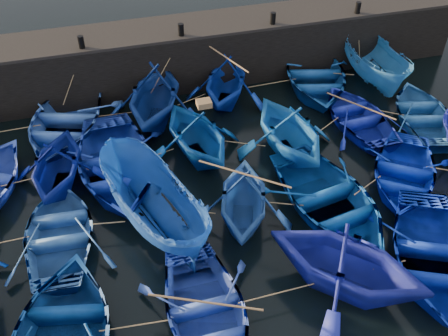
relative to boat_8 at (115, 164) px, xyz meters
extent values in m
plane|color=black|center=(3.58, -4.58, -0.59)|extent=(120.00, 120.00, 0.00)
cube|color=black|center=(3.58, 5.92, 0.66)|extent=(26.00, 2.50, 2.50)
cube|color=black|center=(3.58, 5.92, 1.97)|extent=(26.00, 2.50, 0.12)
cylinder|color=black|center=(-0.42, 5.02, 2.28)|extent=(0.24, 0.24, 0.50)
cylinder|color=black|center=(3.58, 5.02, 2.28)|extent=(0.24, 0.24, 0.50)
cylinder|color=black|center=(7.58, 5.02, 2.28)|extent=(0.24, 0.24, 0.50)
cylinder|color=black|center=(11.58, 5.02, 2.28)|extent=(0.24, 0.24, 0.50)
imported|color=blue|center=(-1.60, 3.20, -0.02)|extent=(5.58, 6.55, 1.15)
imported|color=navy|center=(1.99, 3.09, 0.64)|extent=(5.44, 5.81, 2.46)
imported|color=#0A2C96|center=(5.08, 3.60, 0.46)|extent=(4.82, 5.08, 2.10)
imported|color=navy|center=(9.22, 3.69, -0.02)|extent=(5.28, 6.39, 1.15)
imported|color=#296BAB|center=(11.85, 3.30, 0.40)|extent=(2.24, 5.23, 1.98)
imported|color=navy|center=(-1.88, 0.07, 0.42)|extent=(4.10, 4.49, 2.01)
imported|color=navy|center=(0.00, 0.00, 0.00)|extent=(4.22, 5.80, 1.18)
imported|color=#07438F|center=(3.05, 0.32, 0.51)|extent=(4.43, 4.87, 2.19)
imported|color=blue|center=(6.33, -0.43, 0.56)|extent=(4.20, 4.73, 2.29)
imported|color=#1423A3|center=(9.71, 0.48, -0.14)|extent=(3.33, 4.52, 0.91)
imported|color=#245F9D|center=(12.30, -0.10, -0.13)|extent=(4.25, 5.14, 0.92)
imported|color=#3061B8|center=(-1.97, -2.64, -0.13)|extent=(3.47, 4.65, 0.92)
imported|color=#184BA2|center=(0.88, -2.81, 0.44)|extent=(3.69, 5.68, 2.06)
imported|color=#214F95|center=(3.67, -3.24, 0.39)|extent=(4.27, 4.59, 1.97)
imported|color=navy|center=(6.48, -3.68, -0.04)|extent=(4.67, 5.92, 1.11)
imported|color=#0826D0|center=(9.57, -3.09, -0.13)|extent=(5.23, 5.52, 0.93)
imported|color=blue|center=(1.58, -6.59, -0.12)|extent=(3.24, 4.51, 0.93)
imported|color=#192298|center=(5.57, -6.57, 0.60)|extent=(5.99, 5.98, 2.39)
imported|color=#051F8F|center=(8.41, -6.55, -0.07)|extent=(5.40, 6.09, 1.05)
cube|color=olive|center=(3.35, 0.32, 1.71)|extent=(0.50, 0.42, 0.22)
cylinder|color=tan|center=(-3.85, 3.17, -0.04)|extent=(2.69, 0.10, 0.04)
cylinder|color=tan|center=(0.19, 3.15, -0.04)|extent=(1.79, 0.15, 0.04)
cylinder|color=tan|center=(3.54, 3.34, -0.04)|extent=(1.31, 0.54, 0.04)
cylinder|color=tan|center=(7.15, 3.64, -0.04)|extent=(2.34, 0.12, 0.04)
cylinder|color=tan|center=(10.54, 3.50, -0.04)|extent=(0.84, 0.42, 0.04)
cylinder|color=tan|center=(-3.29, 0.00, -0.04)|extent=(1.02, 0.16, 0.04)
cylinder|color=tan|center=(-0.94, 0.03, -0.04)|extent=(0.10, 0.09, 0.04)
cylinder|color=tan|center=(1.52, 0.16, -0.04)|extent=(1.26, 0.36, 0.04)
cylinder|color=tan|center=(4.69, -0.06, -0.04)|extent=(1.50, 0.79, 0.04)
cylinder|color=tan|center=(8.02, 0.02, -0.04)|extent=(1.59, 0.95, 0.04)
cylinder|color=tan|center=(11.00, 0.19, -0.04)|extent=(0.82, 0.61, 0.04)
cylinder|color=tan|center=(-0.55, -2.72, -0.04)|extent=(1.06, 0.21, 0.04)
cylinder|color=tan|center=(2.28, -3.03, -0.04)|extent=(1.01, 0.47, 0.04)
cylinder|color=tan|center=(5.07, -3.46, -0.04)|extent=(1.02, 0.47, 0.04)
cylinder|color=tan|center=(8.02, -3.38, -0.04)|extent=(1.30, 0.62, 0.04)
cylinder|color=tan|center=(10.94, -3.38, -0.04)|extent=(0.97, 0.62, 0.04)
cylinder|color=tan|center=(-0.23, -6.50, -0.04)|extent=(1.83, 0.22, 0.04)
cylinder|color=tan|center=(3.58, -6.58, -0.04)|extent=(2.19, 0.06, 0.04)
cylinder|color=tan|center=(6.99, -6.56, -0.04)|extent=(1.05, 0.05, 0.04)
cylinder|color=tan|center=(-1.01, 4.66, 0.99)|extent=(1.23, 0.57, 2.09)
cylinder|color=tan|center=(2.79, 4.61, 0.99)|extent=(1.63, 0.68, 2.09)
cylinder|color=tan|center=(4.33, 4.86, 0.99)|extent=(1.53, 0.16, 2.09)
cylinder|color=tan|center=(8.40, 4.91, 0.99)|extent=(1.67, 0.07, 2.09)
cylinder|color=tan|center=(11.72, 4.71, 0.99)|extent=(0.32, 0.47, 2.08)
cylinder|color=#99724C|center=(5.08, 3.60, 1.54)|extent=(1.08, 2.84, 0.06)
cylinder|color=#99724C|center=(9.71, 0.48, 0.34)|extent=(1.77, 2.49, 0.06)
cylinder|color=#99724C|center=(3.67, -3.24, 1.40)|extent=(2.34, 1.97, 0.06)
cylinder|color=#99724C|center=(1.58, -6.59, 0.37)|extent=(2.74, 1.32, 0.06)
camera|label=1|loc=(0.01, -13.85, 11.30)|focal=40.00mm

